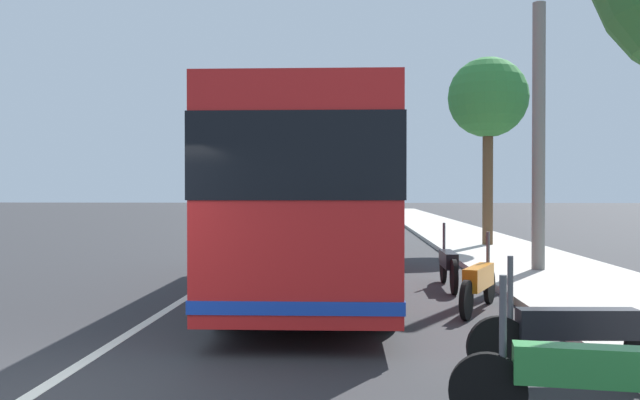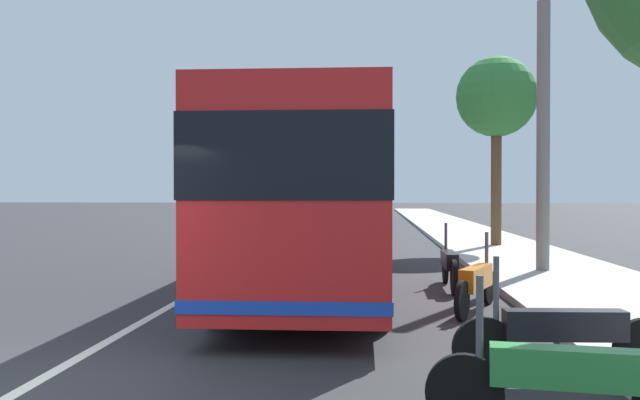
{
  "view_description": "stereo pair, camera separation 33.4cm",
  "coord_description": "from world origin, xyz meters",
  "px_view_note": "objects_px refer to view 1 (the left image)",
  "views": [
    {
      "loc": [
        -5.82,
        -3.07,
        1.94
      ],
      "look_at": [
        6.98,
        -2.39,
        1.78
      ],
      "focal_mm": 36.91,
      "sensor_mm": 36.0,
      "label": 1
    },
    {
      "loc": [
        -5.8,
        -3.41,
        1.94
      ],
      "look_at": [
        6.98,
        -2.39,
        1.78
      ],
      "focal_mm": 36.91,
      "sensor_mm": 36.0,
      "label": 2
    }
  ],
  "objects_px": {
    "car_side_street": "(346,212)",
    "utility_pole": "(539,139)",
    "car_far_distant": "(278,208)",
    "coach_bus": "(316,193)",
    "motorcycle_far_end": "(448,264)",
    "roadside_tree_mid_block": "(488,100)",
    "motorcycle_angled": "(576,333)",
    "motorcycle_by_tree": "(479,282)",
    "motorcycle_mid_row": "(589,378)",
    "car_behind_bus": "(300,206)"
  },
  "relations": [
    {
      "from": "motorcycle_far_end",
      "to": "motorcycle_by_tree",
      "type": "bearing_deg",
      "value": -176.28
    },
    {
      "from": "car_side_street",
      "to": "utility_pole",
      "type": "bearing_deg",
      "value": -172.17
    },
    {
      "from": "motorcycle_mid_row",
      "to": "motorcycle_by_tree",
      "type": "distance_m",
      "value": 5.49
    },
    {
      "from": "car_behind_bus",
      "to": "car_far_distant",
      "type": "bearing_deg",
      "value": -8.82
    },
    {
      "from": "car_side_street",
      "to": "motorcycle_far_end",
      "type": "bearing_deg",
      "value": -177.86
    },
    {
      "from": "motorcycle_far_end",
      "to": "roadside_tree_mid_block",
      "type": "relative_size",
      "value": 0.36
    },
    {
      "from": "car_far_distant",
      "to": "coach_bus",
      "type": "bearing_deg",
      "value": 10.55
    },
    {
      "from": "car_behind_bus",
      "to": "motorcycle_far_end",
      "type": "bearing_deg",
      "value": 9.51
    },
    {
      "from": "motorcycle_mid_row",
      "to": "roadside_tree_mid_block",
      "type": "height_order",
      "value": "roadside_tree_mid_block"
    },
    {
      "from": "car_far_distant",
      "to": "car_behind_bus",
      "type": "xyz_separation_m",
      "value": [
        6.67,
        -1.14,
        0.01
      ]
    },
    {
      "from": "motorcycle_mid_row",
      "to": "motorcycle_by_tree",
      "type": "xyz_separation_m",
      "value": [
        5.49,
        -0.17,
        0.0
      ]
    },
    {
      "from": "motorcycle_angled",
      "to": "car_side_street",
      "type": "xyz_separation_m",
      "value": [
        33.73,
        2.86,
        0.23
      ]
    },
    {
      "from": "motorcycle_far_end",
      "to": "roadside_tree_mid_block",
      "type": "height_order",
      "value": "roadside_tree_mid_block"
    },
    {
      "from": "motorcycle_mid_row",
      "to": "car_side_street",
      "type": "xyz_separation_m",
      "value": [
        35.37,
        2.42,
        0.24
      ]
    },
    {
      "from": "motorcycle_far_end",
      "to": "car_far_distant",
      "type": "relative_size",
      "value": 0.56
    },
    {
      "from": "motorcycle_angled",
      "to": "roadside_tree_mid_block",
      "type": "height_order",
      "value": "roadside_tree_mid_block"
    },
    {
      "from": "car_side_street",
      "to": "car_behind_bus",
      "type": "distance_m",
      "value": 17.56
    },
    {
      "from": "car_behind_bus",
      "to": "motorcycle_by_tree",
      "type": "bearing_deg",
      "value": 9.21
    },
    {
      "from": "motorcycle_angled",
      "to": "car_far_distant",
      "type": "height_order",
      "value": "car_far_distant"
    },
    {
      "from": "motorcycle_by_tree",
      "to": "utility_pole",
      "type": "distance_m",
      "value": 5.83
    },
    {
      "from": "coach_bus",
      "to": "utility_pole",
      "type": "distance_m",
      "value": 5.79
    },
    {
      "from": "motorcycle_far_end",
      "to": "car_far_distant",
      "type": "bearing_deg",
      "value": 12.45
    },
    {
      "from": "roadside_tree_mid_block",
      "to": "utility_pole",
      "type": "xyz_separation_m",
      "value": [
        -7.24,
        0.29,
        -1.93
      ]
    },
    {
      "from": "motorcycle_by_tree",
      "to": "car_far_distant",
      "type": "height_order",
      "value": "car_far_distant"
    },
    {
      "from": "coach_bus",
      "to": "motorcycle_by_tree",
      "type": "height_order",
      "value": "coach_bus"
    },
    {
      "from": "motorcycle_by_tree",
      "to": "car_behind_bus",
      "type": "distance_m",
      "value": 47.41
    },
    {
      "from": "coach_bus",
      "to": "motorcycle_angled",
      "type": "distance_m",
      "value": 6.75
    },
    {
      "from": "car_far_distant",
      "to": "car_side_street",
      "type": "bearing_deg",
      "value": 30.38
    },
    {
      "from": "car_far_distant",
      "to": "motorcycle_angled",
      "type": "bearing_deg",
      "value": 13.37
    },
    {
      "from": "motorcycle_far_end",
      "to": "utility_pole",
      "type": "height_order",
      "value": "utility_pole"
    },
    {
      "from": "car_side_street",
      "to": "coach_bus",
      "type": "bearing_deg",
      "value": 176.66
    },
    {
      "from": "utility_pole",
      "to": "car_behind_bus",
      "type": "bearing_deg",
      "value": 12.16
    },
    {
      "from": "car_side_street",
      "to": "utility_pole",
      "type": "xyz_separation_m",
      "value": [
        -25.21,
        -4.81,
        2.45
      ]
    },
    {
      "from": "coach_bus",
      "to": "motorcycle_by_tree",
      "type": "bearing_deg",
      "value": -126.74
    },
    {
      "from": "motorcycle_far_end",
      "to": "car_behind_bus",
      "type": "xyz_separation_m",
      "value": [
        44.38,
        6.74,
        0.23
      ]
    },
    {
      "from": "motorcycle_angled",
      "to": "car_far_distant",
      "type": "xyz_separation_m",
      "value": [
        44.09,
        8.29,
        0.23
      ]
    },
    {
      "from": "motorcycle_angled",
      "to": "motorcycle_far_end",
      "type": "distance_m",
      "value": 6.4
    },
    {
      "from": "car_side_street",
      "to": "roadside_tree_mid_block",
      "type": "relative_size",
      "value": 0.62
    },
    {
      "from": "car_behind_bus",
      "to": "roadside_tree_mid_block",
      "type": "xyz_separation_m",
      "value": [
        -34.99,
        -9.39,
        4.36
      ]
    },
    {
      "from": "motorcycle_mid_row",
      "to": "roadside_tree_mid_block",
      "type": "relative_size",
      "value": 0.33
    },
    {
      "from": "coach_bus",
      "to": "car_far_distant",
      "type": "distance_m",
      "value": 38.61
    },
    {
      "from": "car_side_street",
      "to": "utility_pole",
      "type": "distance_m",
      "value": 25.78
    },
    {
      "from": "car_behind_bus",
      "to": "coach_bus",
      "type": "bearing_deg",
      "value": 6.11
    },
    {
      "from": "motorcycle_angled",
      "to": "utility_pole",
      "type": "bearing_deg",
      "value": -105.51
    },
    {
      "from": "coach_bus",
      "to": "motorcycle_by_tree",
      "type": "distance_m",
      "value": 3.7
    },
    {
      "from": "motorcycle_by_tree",
      "to": "car_side_street",
      "type": "xyz_separation_m",
      "value": [
        29.88,
        2.59,
        0.23
      ]
    },
    {
      "from": "motorcycle_by_tree",
      "to": "car_far_distant",
      "type": "bearing_deg",
      "value": 34.58
    },
    {
      "from": "car_side_street",
      "to": "car_behind_bus",
      "type": "height_order",
      "value": "car_behind_bus"
    },
    {
      "from": "motorcycle_angled",
      "to": "car_far_distant",
      "type": "distance_m",
      "value": 44.87
    },
    {
      "from": "motorcycle_angled",
      "to": "motorcycle_far_end",
      "type": "relative_size",
      "value": 0.99
    }
  ]
}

